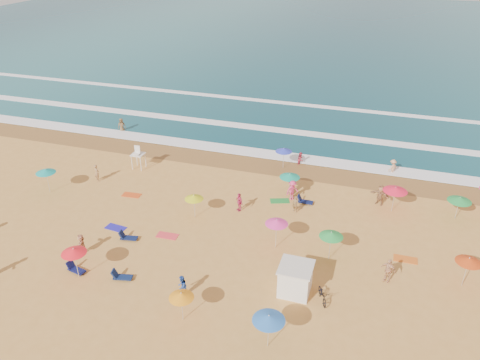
% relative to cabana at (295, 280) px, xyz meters
% --- Properties ---
extents(ground, '(220.00, 220.00, 0.00)m').
position_rel_cabana_xyz_m(ground, '(-5.64, 5.30, -1.00)').
color(ground, gold).
rests_on(ground, ground).
extents(ocean, '(220.00, 140.00, 0.18)m').
position_rel_cabana_xyz_m(ocean, '(-5.64, 89.30, -1.00)').
color(ocean, '#0C4756').
rests_on(ocean, ground).
extents(wet_sand, '(220.00, 220.00, 0.00)m').
position_rel_cabana_xyz_m(wet_sand, '(-5.64, 17.80, -0.99)').
color(wet_sand, olive).
rests_on(wet_sand, ground).
extents(surf_foam, '(200.00, 18.70, 0.05)m').
position_rel_cabana_xyz_m(surf_foam, '(-5.64, 26.62, -0.90)').
color(surf_foam, white).
rests_on(surf_foam, ground).
extents(cabana, '(2.00, 2.00, 2.00)m').
position_rel_cabana_xyz_m(cabana, '(0.00, 0.00, 0.00)').
color(cabana, white).
rests_on(cabana, ground).
extents(cabana_roof, '(2.20, 2.20, 0.12)m').
position_rel_cabana_xyz_m(cabana_roof, '(0.00, 0.00, 1.06)').
color(cabana_roof, silver).
rests_on(cabana_roof, cabana).
extents(bicycle, '(1.28, 1.92, 0.96)m').
position_rel_cabana_xyz_m(bicycle, '(1.90, -0.30, -0.52)').
color(bicycle, black).
rests_on(bicycle, ground).
extents(lifeguard_stand, '(1.20, 1.20, 2.10)m').
position_rel_cabana_xyz_m(lifeguard_stand, '(-18.84, 13.30, 0.05)').
color(lifeguard_stand, white).
rests_on(lifeguard_stand, ground).
extents(beach_umbrellas, '(54.41, 24.62, 0.78)m').
position_rel_cabana_xyz_m(beach_umbrellas, '(-1.87, 6.14, 1.10)').
color(beach_umbrellas, blue).
rests_on(beach_umbrellas, ground).
extents(loungers, '(38.59, 19.14, 0.34)m').
position_rel_cabana_xyz_m(loungers, '(3.69, 0.04, -0.83)').
color(loungers, '#0F144C').
rests_on(loungers, ground).
extents(towels, '(40.71, 26.80, 0.03)m').
position_rel_cabana_xyz_m(towels, '(-5.06, 1.69, -0.98)').
color(towels, red).
rests_on(towels, ground).
extents(beachgoers, '(32.54, 27.70, 2.14)m').
position_rel_cabana_xyz_m(beachgoers, '(-7.21, 9.00, -0.17)').
color(beachgoers, '#D4356B').
rests_on(beachgoers, ground).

